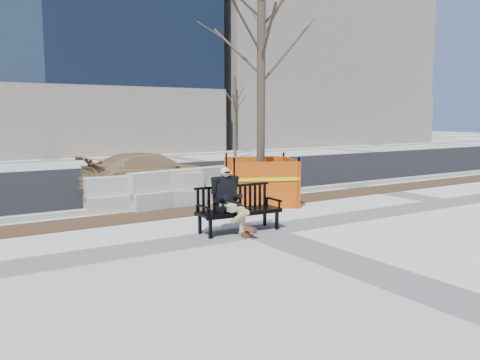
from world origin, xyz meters
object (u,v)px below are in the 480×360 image
object	(u,v)px
tree_fence	(260,204)
jersey_barrier_right	(186,204)
bench	(239,231)
sedan	(152,192)
jersey_barrier_left	(147,208)
seated_man	(228,232)

from	to	relation	value
tree_fence	jersey_barrier_right	bearing A→B (deg)	148.38
bench	sedan	world-z (taller)	sedan
jersey_barrier_left	jersey_barrier_right	size ratio (longest dim) A/B	0.92
bench	sedan	xyz separation A→B (m)	(0.49, 5.76, 0.00)
tree_fence	sedan	xyz separation A→B (m)	(-1.66, 3.39, 0.00)
sedan	seated_man	bearing A→B (deg)	168.32
bench	tree_fence	xyz separation A→B (m)	(2.15, 2.37, 0.00)
tree_fence	sedan	bearing A→B (deg)	116.12
bench	jersey_barrier_right	bearing A→B (deg)	84.10
bench	seated_man	size ratio (longest dim) A/B	1.35
sedan	jersey_barrier_right	size ratio (longest dim) A/B	1.28
tree_fence	jersey_barrier_right	xyz separation A→B (m)	(-1.67, 1.03, 0.00)
bench	jersey_barrier_left	size ratio (longest dim) A/B	0.58
jersey_barrier_left	jersey_barrier_right	distance (m)	1.09
seated_man	bench	bearing A→B (deg)	-11.22
sedan	tree_fence	bearing A→B (deg)	-158.35
seated_man	sedan	bearing A→B (deg)	84.86
jersey_barrier_left	tree_fence	bearing A→B (deg)	-14.19
tree_fence	jersey_barrier_right	size ratio (longest dim) A/B	1.99
seated_man	jersey_barrier_left	distance (m)	3.32
tree_fence	sedan	size ratio (longest dim) A/B	1.55
bench	sedan	distance (m)	5.79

